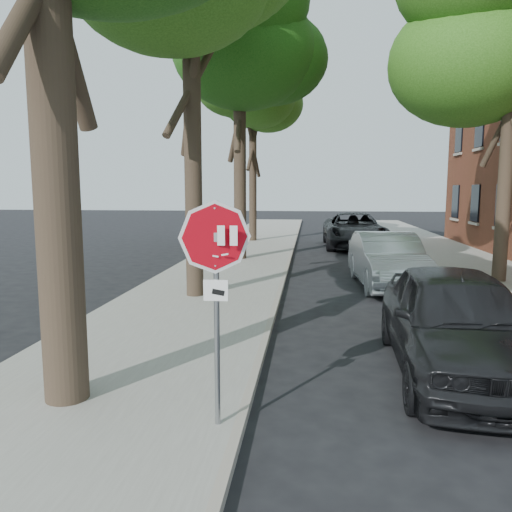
{
  "coord_description": "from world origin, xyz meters",
  "views": [
    {
      "loc": [
        0.34,
        -5.45,
        2.85
      ],
      "look_at": [
        -0.3,
        0.44,
        2.05
      ],
      "focal_mm": 35.0,
      "sensor_mm": 36.0,
      "label": 1
    }
  ],
  "objects_px": {
    "tree_far": "(253,104)",
    "car_d": "(354,230)",
    "stop_sign": "(216,270)",
    "car_a": "(456,321)",
    "tree_mid_b": "(239,52)",
    "tree_right": "(512,34)",
    "car_b": "(387,260)"
  },
  "relations": [
    {
      "from": "tree_far",
      "to": "car_d",
      "type": "bearing_deg",
      "value": -20.01
    },
    {
      "from": "stop_sign",
      "to": "car_a",
      "type": "distance_m",
      "value": 4.19
    },
    {
      "from": "stop_sign",
      "to": "tree_mid_b",
      "type": "height_order",
      "value": "tree_mid_b"
    },
    {
      "from": "tree_mid_b",
      "to": "car_a",
      "type": "xyz_separation_m",
      "value": [
        5.02,
        -11.82,
        -7.17
      ]
    },
    {
      "from": "car_a",
      "to": "stop_sign",
      "type": "bearing_deg",
      "value": -142.23
    },
    {
      "from": "stop_sign",
      "to": "tree_far",
      "type": "distance_m",
      "value": 21.88
    },
    {
      "from": "tree_right",
      "to": "car_b",
      "type": "bearing_deg",
      "value": -166.15
    },
    {
      "from": "tree_right",
      "to": "car_d",
      "type": "height_order",
      "value": "tree_right"
    },
    {
      "from": "stop_sign",
      "to": "car_b",
      "type": "relative_size",
      "value": 0.55
    },
    {
      "from": "tree_mid_b",
      "to": "car_b",
      "type": "height_order",
      "value": "tree_mid_b"
    },
    {
      "from": "tree_mid_b",
      "to": "tree_far",
      "type": "distance_m",
      "value": 7.04
    },
    {
      "from": "tree_right",
      "to": "car_a",
      "type": "bearing_deg",
      "value": -113.41
    },
    {
      "from": "stop_sign",
      "to": "car_d",
      "type": "height_order",
      "value": "stop_sign"
    },
    {
      "from": "stop_sign",
      "to": "car_a",
      "type": "height_order",
      "value": "stop_sign"
    },
    {
      "from": "tree_right",
      "to": "car_b",
      "type": "height_order",
      "value": "tree_right"
    },
    {
      "from": "stop_sign",
      "to": "tree_far",
      "type": "xyz_separation_m",
      "value": [
        -2.02,
        21.14,
        5.26
      ]
    },
    {
      "from": "tree_mid_b",
      "to": "car_a",
      "type": "height_order",
      "value": "tree_mid_b"
    },
    {
      "from": "stop_sign",
      "to": "tree_mid_b",
      "type": "bearing_deg",
      "value": 96.95
    },
    {
      "from": "car_d",
      "to": "car_b",
      "type": "bearing_deg",
      "value": -89.82
    },
    {
      "from": "tree_far",
      "to": "car_b",
      "type": "bearing_deg",
      "value": -65.78
    },
    {
      "from": "tree_far",
      "to": "car_d",
      "type": "relative_size",
      "value": 1.53
    },
    {
      "from": "tree_mid_b",
      "to": "tree_right",
      "type": "height_order",
      "value": "tree_mid_b"
    },
    {
      "from": "stop_sign",
      "to": "tree_mid_b",
      "type": "distance_m",
      "value": 15.48
    },
    {
      "from": "tree_mid_b",
      "to": "tree_right",
      "type": "xyz_separation_m",
      "value": [
        8.4,
        -4.01,
        -0.78
      ]
    },
    {
      "from": "stop_sign",
      "to": "car_d",
      "type": "distance_m",
      "value": 19.53
    },
    {
      "from": "tree_right",
      "to": "car_b",
      "type": "relative_size",
      "value": 1.95
    },
    {
      "from": "tree_far",
      "to": "car_b",
      "type": "height_order",
      "value": "tree_far"
    },
    {
      "from": "stop_sign",
      "to": "tree_far",
      "type": "bearing_deg",
      "value": 95.46
    },
    {
      "from": "tree_right",
      "to": "car_b",
      "type": "xyz_separation_m",
      "value": [
        -3.38,
        -0.83,
        -6.43
      ]
    },
    {
      "from": "car_b",
      "to": "car_d",
      "type": "bearing_deg",
      "value": 87.43
    },
    {
      "from": "car_d",
      "to": "tree_far",
      "type": "bearing_deg",
      "value": 159.48
    },
    {
      "from": "tree_mid_b",
      "to": "tree_far",
      "type": "bearing_deg",
      "value": 92.44
    }
  ]
}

